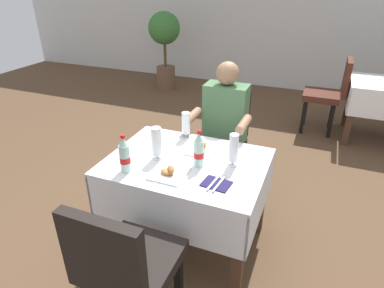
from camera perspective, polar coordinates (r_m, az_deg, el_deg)
The scene contains 16 objects.
ground_plane at distance 2.75m, azimuth -2.38°, elevation -15.68°, with size 11.00×11.00×0.00m, color brown.
back_wall at distance 6.21m, azimuth 15.37°, elevation 22.60°, with size 11.00×0.12×2.90m, color silver.
main_dining_table at distance 2.34m, azimuth -0.93°, elevation -6.64°, with size 1.08×0.81×0.74m.
chair_far_diner_seat at distance 3.00m, azimuth 5.02°, elevation 1.16°, with size 0.44×0.50×0.97m.
chair_near_camera_side at distance 1.82m, azimuth -11.38°, elevation -19.83°, with size 0.44×0.50×0.97m.
seated_diner_far at distance 2.82m, azimuth 5.42°, elevation 2.94°, with size 0.50×0.46×1.26m.
plate_near_camera at distance 2.09m, azimuth -4.07°, elevation -5.00°, with size 0.22×0.22×0.06m.
plate_far_diner at distance 2.36m, azimuth 1.54°, elevation -0.67°, with size 0.22×0.22×0.06m.
beer_glass_left at distance 2.16m, azimuth 7.23°, elevation -1.06°, with size 0.07×0.07×0.23m.
beer_glass_middle at distance 2.23m, azimuth -6.17°, elevation 0.19°, with size 0.07×0.07×0.23m.
beer_glass_right at distance 2.53m, azimuth -1.07°, elevation 3.39°, with size 0.07×0.07×0.21m.
cola_bottle_primary at distance 2.12m, azimuth -11.63°, elevation -1.99°, with size 0.07×0.07×0.26m.
cola_bottle_secondary at distance 2.14m, azimuth 1.19°, elevation -1.17°, with size 0.07×0.07×0.26m.
napkin_cutlery_set at distance 2.01m, azimuth 4.26°, elevation -6.88°, with size 0.18×0.19×0.01m.
background_chair_left at distance 4.56m, azimuth 22.83°, elevation 8.43°, with size 0.50×0.44×0.97m.
potted_plant_corner at distance 6.03m, azimuth -4.80°, elevation 17.75°, with size 0.55×0.55×1.33m.
Camera 1 is at (0.86, -1.82, 1.88)m, focal length 30.68 mm.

